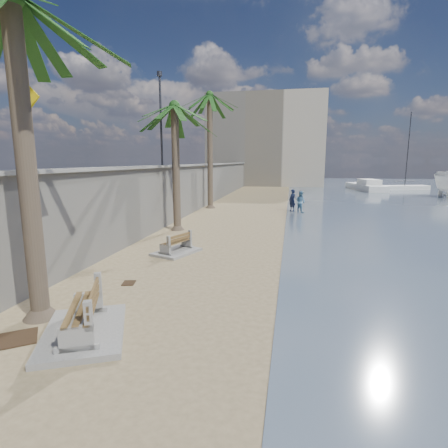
{
  "coord_description": "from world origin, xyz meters",
  "views": [
    {
      "loc": [
        2.27,
        -7.43,
        3.86
      ],
      "look_at": [
        -0.5,
        7.0,
        1.2
      ],
      "focal_mm": 28.0,
      "sensor_mm": 36.0,
      "label": 1
    }
  ],
  "objects": [
    {
      "name": "bench_far",
      "position": [
        -2.42,
        6.3,
        0.36
      ],
      "size": [
        1.94,
        2.3,
        0.82
      ],
      "color": "gray",
      "rests_on": "ground_plane"
    },
    {
      "name": "person_a",
      "position": [
        2.4,
        20.11,
        0.97
      ],
      "size": [
        0.84,
        0.83,
        1.95
      ],
      "primitive_type": "imported",
      "rotation": [
        0.0,
        0.0,
        -0.76
      ],
      "color": "#131B36",
      "rests_on": "ground_plane"
    },
    {
      "name": "debris_b",
      "position": [
        -2.88,
        -0.17,
        0.01
      ],
      "size": [
        0.86,
        0.82,
        0.03
      ],
      "primitive_type": "cube",
      "rotation": [
        0.0,
        0.0,
        5.72
      ],
      "color": "#382616",
      "rests_on": "ground_plane"
    },
    {
      "name": "streetlight",
      "position": [
        -5.1,
        12.0,
        6.64
      ],
      "size": [
        0.28,
        0.28,
        5.12
      ],
      "color": "#2D2D33",
      "rests_on": "wall_cap"
    },
    {
      "name": "palm_back",
      "position": [
        -4.29,
        20.72,
        8.85
      ],
      "size": [
        5.0,
        5.0,
        9.92
      ],
      "color": "brown",
      "rests_on": "ground_plane"
    },
    {
      "name": "debris_d",
      "position": [
        -2.73,
        2.44,
        0.01
      ],
      "size": [
        0.47,
        0.54,
        0.03
      ],
      "primitive_type": "cube",
      "rotation": [
        0.0,
        0.0,
        1.8
      ],
      "color": "#382616",
      "rests_on": "ground_plane"
    },
    {
      "name": "yacht_far",
      "position": [
        12.11,
        42.41,
        0.35
      ],
      "size": [
        3.98,
        9.27,
        1.5
      ],
      "primitive_type": null,
      "rotation": [
        0.0,
        0.0,
        1.74
      ],
      "color": "silver",
      "rests_on": "bay_water"
    },
    {
      "name": "palm_front",
      "position": [
        -3.77,
        -0.25,
        7.25
      ],
      "size": [
        5.0,
        5.0,
        8.26
      ],
      "color": "brown",
      "rests_on": "ground_plane"
    },
    {
      "name": "ground_plane",
      "position": [
        0.0,
        0.0,
        0.0
      ],
      "size": [
        140.0,
        140.0,
        0.0
      ],
      "primitive_type": "plane",
      "color": "#98825D"
    },
    {
      "name": "end_building",
      "position": [
        -2.0,
        52.0,
        7.0
      ],
      "size": [
        18.0,
        12.0,
        14.0
      ],
      "primitive_type": "cube",
      "color": "#B7AA93",
      "rests_on": "ground_plane"
    },
    {
      "name": "sailboat_west",
      "position": [
        17.37,
        43.74,
        0.35
      ],
      "size": [
        6.63,
        3.5,
        10.27
      ],
      "color": "silver",
      "rests_on": "bay_water"
    },
    {
      "name": "wall_cap",
      "position": [
        -5.2,
        20.0,
        3.55
      ],
      "size": [
        0.8,
        70.0,
        0.12
      ],
      "primitive_type": "cube",
      "color": "gray",
      "rests_on": "seawall"
    },
    {
      "name": "pedestrian_sign",
      "position": [
        -5.0,
        1.5,
        5.15
      ],
      "size": [
        0.78,
        0.07,
        2.4
      ],
      "color": "#2D2D33",
      "rests_on": "wall_cap"
    },
    {
      "name": "person_b",
      "position": [
        3.0,
        19.55,
        0.9
      ],
      "size": [
        1.09,
        1.08,
        1.8
      ],
      "primitive_type": "imported",
      "rotation": [
        0.0,
        0.0,
        2.4
      ],
      "color": "teal",
      "rests_on": "ground_plane"
    },
    {
      "name": "bench_near",
      "position": [
        -2.19,
        -0.87,
        0.46
      ],
      "size": [
        2.59,
        2.98,
        1.04
      ],
      "color": "gray",
      "rests_on": "ground_plane"
    },
    {
      "name": "palm_mid",
      "position": [
        -4.0,
        11.19,
        6.68
      ],
      "size": [
        5.0,
        5.0,
        7.67
      ],
      "color": "brown",
      "rests_on": "ground_plane"
    },
    {
      "name": "debris_a",
      "position": [
        -3.62,
        -1.38,
        0.01
      ],
      "size": [
        1.28,
        1.24,
        0.03
      ],
      "primitive_type": "cube",
      "rotation": [
        0.0,
        0.0,
        3.78
      ],
      "color": "#382616",
      "rests_on": "ground_plane"
    },
    {
      "name": "seawall",
      "position": [
        -5.2,
        20.0,
        1.75
      ],
      "size": [
        0.45,
        70.0,
        3.5
      ],
      "primitive_type": "cube",
      "color": "gray",
      "rests_on": "ground_plane"
    }
  ]
}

